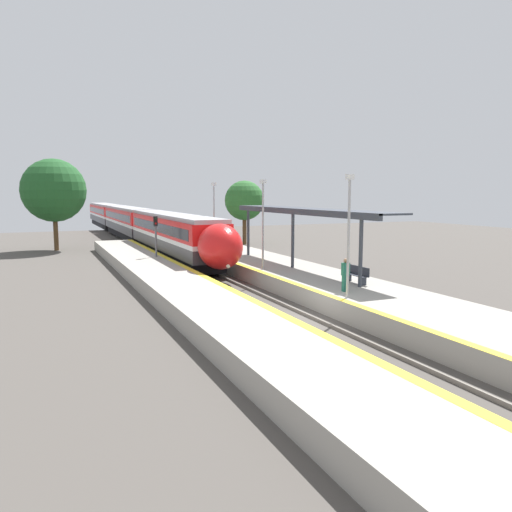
{
  "coord_description": "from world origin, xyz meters",
  "views": [
    {
      "loc": [
        -10.37,
        -19.35,
        5.6
      ],
      "look_at": [
        0.57,
        5.52,
        2.18
      ],
      "focal_mm": 35.0,
      "sensor_mm": 36.0,
      "label": 1
    }
  ],
  "objects_px": {
    "railway_signal": "(156,237)",
    "lamppost_mid": "(263,219)",
    "lamppost_near": "(349,228)",
    "person_waiting": "(345,275)",
    "train": "(130,221)",
    "platform_bench": "(357,274)",
    "lamppost_far": "(214,213)"
  },
  "relations": [
    {
      "from": "railway_signal",
      "to": "platform_bench",
      "type": "bearing_deg",
      "value": -64.6
    },
    {
      "from": "railway_signal",
      "to": "lamppost_far",
      "type": "height_order",
      "value": "lamppost_far"
    },
    {
      "from": "lamppost_far",
      "to": "lamppost_near",
      "type": "bearing_deg",
      "value": -90.0
    },
    {
      "from": "person_waiting",
      "to": "lamppost_mid",
      "type": "xyz_separation_m",
      "value": [
        -0.72,
        7.93,
        2.33
      ]
    },
    {
      "from": "platform_bench",
      "to": "person_waiting",
      "type": "bearing_deg",
      "value": -138.1
    },
    {
      "from": "railway_signal",
      "to": "lamppost_near",
      "type": "bearing_deg",
      "value": -75.62
    },
    {
      "from": "person_waiting",
      "to": "lamppost_near",
      "type": "bearing_deg",
      "value": -120.1
    },
    {
      "from": "lamppost_near",
      "to": "person_waiting",
      "type": "bearing_deg",
      "value": 59.9
    },
    {
      "from": "train",
      "to": "railway_signal",
      "type": "height_order",
      "value": "railway_signal"
    },
    {
      "from": "lamppost_mid",
      "to": "train",
      "type": "bearing_deg",
      "value": 93.89
    },
    {
      "from": "lamppost_near",
      "to": "lamppost_mid",
      "type": "bearing_deg",
      "value": 90.0
    },
    {
      "from": "person_waiting",
      "to": "lamppost_mid",
      "type": "relative_size",
      "value": 0.29
    },
    {
      "from": "train",
      "to": "lamppost_near",
      "type": "bearing_deg",
      "value": -86.94
    },
    {
      "from": "train",
      "to": "railway_signal",
      "type": "distance_m",
      "value": 24.93
    },
    {
      "from": "platform_bench",
      "to": "lamppost_mid",
      "type": "xyz_separation_m",
      "value": [
        -2.58,
        6.27,
        2.67
      ]
    },
    {
      "from": "train",
      "to": "lamppost_far",
      "type": "relative_size",
      "value": 12.4
    },
    {
      "from": "platform_bench",
      "to": "lamppost_mid",
      "type": "relative_size",
      "value": 0.32
    },
    {
      "from": "train",
      "to": "lamppost_mid",
      "type": "xyz_separation_m",
      "value": [
        2.3,
        -33.77,
        1.84
      ]
    },
    {
      "from": "lamppost_mid",
      "to": "lamppost_far",
      "type": "xyz_separation_m",
      "value": [
        0.0,
        9.18,
        0.0
      ]
    },
    {
      "from": "platform_bench",
      "to": "lamppost_far",
      "type": "xyz_separation_m",
      "value": [
        -2.58,
        15.45,
        2.67
      ]
    },
    {
      "from": "person_waiting",
      "to": "lamppost_far",
      "type": "relative_size",
      "value": 0.29
    },
    {
      "from": "lamppost_far",
      "to": "lamppost_mid",
      "type": "bearing_deg",
      "value": -90.0
    },
    {
      "from": "railway_signal",
      "to": "lamppost_mid",
      "type": "height_order",
      "value": "lamppost_mid"
    },
    {
      "from": "train",
      "to": "lamppost_near",
      "type": "height_order",
      "value": "lamppost_near"
    },
    {
      "from": "railway_signal",
      "to": "lamppost_near",
      "type": "distance_m",
      "value": 18.79
    },
    {
      "from": "railway_signal",
      "to": "lamppost_far",
      "type": "distance_m",
      "value": 4.94
    },
    {
      "from": "train",
      "to": "person_waiting",
      "type": "bearing_deg",
      "value": -85.86
    },
    {
      "from": "lamppost_mid",
      "to": "lamppost_near",
      "type": "bearing_deg",
      "value": -90.0
    },
    {
      "from": "platform_bench",
      "to": "lamppost_mid",
      "type": "bearing_deg",
      "value": 112.36
    },
    {
      "from": "person_waiting",
      "to": "lamppost_mid",
      "type": "height_order",
      "value": "lamppost_mid"
    },
    {
      "from": "platform_bench",
      "to": "lamppost_near",
      "type": "relative_size",
      "value": 0.32
    },
    {
      "from": "railway_signal",
      "to": "lamppost_mid",
      "type": "bearing_deg",
      "value": -62.56
    }
  ]
}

